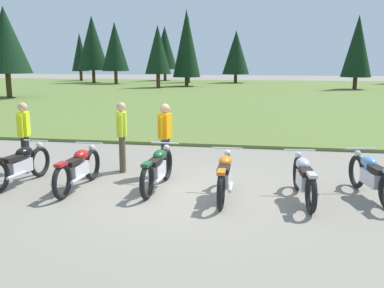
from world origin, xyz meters
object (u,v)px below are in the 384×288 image
object	(u,v)px
motorcycle_sky_blue	(372,176)
rider_checking_bike	(122,133)
motorcycle_silver	(304,178)
rider_with_back_turned	(165,135)
motorcycle_red	(78,168)
motorcycle_orange	(225,175)
motorcycle_black	(20,165)
motorcycle_british_green	(158,168)
rider_near_row_end	(24,133)

from	to	relation	value
motorcycle_sky_blue	rider_checking_bike	xyz separation A→B (m)	(-5.41, 1.11, 0.51)
motorcycle_silver	rider_with_back_turned	distance (m)	3.34
motorcycle_red	rider_with_back_turned	size ratio (longest dim) A/B	1.26
motorcycle_orange	rider_checking_bike	size ratio (longest dim) A/B	1.26
motorcycle_orange	rider_with_back_turned	xyz separation A→B (m)	(-1.52, 1.40, 0.51)
motorcycle_black	rider_checking_bike	xyz separation A→B (m)	(1.78, 1.46, 0.51)
motorcycle_red	motorcycle_orange	distance (m)	3.04
motorcycle_british_green	rider_with_back_turned	size ratio (longest dim) A/B	1.26
motorcycle_british_green	motorcycle_sky_blue	xyz separation A→B (m)	(4.23, 0.12, 0.00)
motorcycle_orange	rider_near_row_end	distance (m)	5.01
motorcycle_red	rider_near_row_end	distance (m)	2.16
motorcycle_sky_blue	rider_checking_bike	world-z (taller)	rider_checking_bike
motorcycle_red	motorcycle_silver	world-z (taller)	same
motorcycle_black	motorcycle_british_green	size ratio (longest dim) A/B	1.00
motorcycle_red	rider_with_back_turned	distance (m)	2.11
motorcycle_british_green	rider_near_row_end	xyz separation A→B (m)	(-3.44, 0.77, 0.51)
motorcycle_british_green	rider_near_row_end	size ratio (longest dim) A/B	1.26
motorcycle_british_green	motorcycle_orange	distance (m)	1.46
rider_with_back_turned	motorcycle_silver	bearing A→B (deg)	-23.86
motorcycle_sky_blue	rider_with_back_turned	size ratio (longest dim) A/B	1.24
motorcycle_silver	rider_near_row_end	xyz separation A→B (m)	(-6.36, 1.03, 0.51)
motorcycle_red	rider_with_back_turned	xyz separation A→B (m)	(1.53, 1.37, 0.51)
motorcycle_black	motorcycle_british_green	world-z (taller)	same
motorcycle_sky_blue	rider_near_row_end	world-z (taller)	rider_near_row_end
rider_near_row_end	rider_with_back_turned	size ratio (longest dim) A/B	1.00
motorcycle_red	motorcycle_sky_blue	world-z (taller)	same
motorcycle_black	motorcycle_sky_blue	size ratio (longest dim) A/B	1.01
motorcycle_red	rider_near_row_end	world-z (taller)	rider_near_row_end
motorcycle_silver	rider_checking_bike	size ratio (longest dim) A/B	1.26
motorcycle_british_green	motorcycle_red	bearing A→B (deg)	-169.77
motorcycle_orange	motorcycle_silver	distance (m)	1.51
motorcycle_orange	rider_with_back_turned	world-z (taller)	rider_with_back_turned
rider_with_back_turned	motorcycle_sky_blue	bearing A→B (deg)	-12.48
motorcycle_black	motorcycle_orange	bearing A→B (deg)	-1.16
motorcycle_orange	motorcycle_sky_blue	xyz separation A→B (m)	(2.80, 0.44, 0.00)
rider_near_row_end	motorcycle_black	bearing A→B (deg)	-65.10
motorcycle_silver	rider_near_row_end	bearing A→B (deg)	170.82
rider_near_row_end	rider_checking_bike	world-z (taller)	same
motorcycle_red	motorcycle_silver	distance (m)	4.55
motorcycle_sky_blue	motorcycle_black	bearing A→B (deg)	-177.19
motorcycle_black	motorcycle_red	size ratio (longest dim) A/B	1.00
motorcycle_british_green	motorcycle_orange	world-z (taller)	same
motorcycle_red	motorcycle_sky_blue	bearing A→B (deg)	4.01
rider_near_row_end	rider_checking_bike	bearing A→B (deg)	11.61
rider_near_row_end	rider_checking_bike	size ratio (longest dim) A/B	1.00
motorcycle_black	rider_with_back_turned	bearing A→B (deg)	24.46
motorcycle_british_green	motorcycle_silver	bearing A→B (deg)	-5.13
motorcycle_red	motorcycle_silver	xyz separation A→B (m)	(4.55, 0.03, 0.00)
motorcycle_red	motorcycle_sky_blue	size ratio (longest dim) A/B	1.01
motorcycle_british_green	rider_near_row_end	distance (m)	3.56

